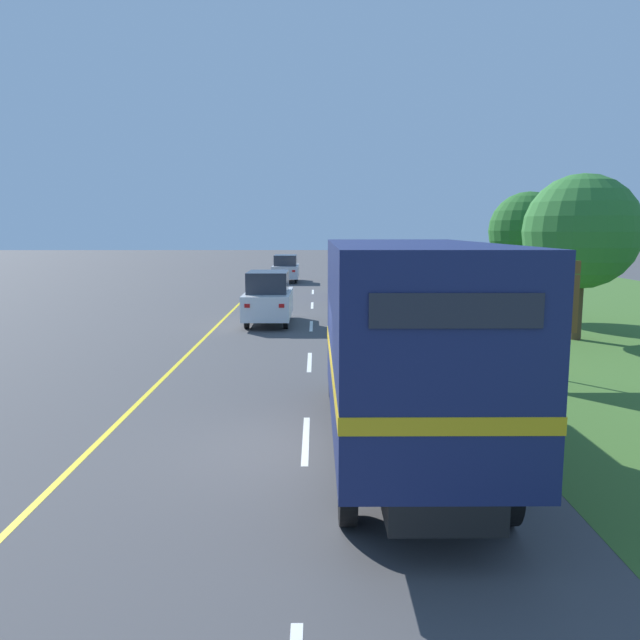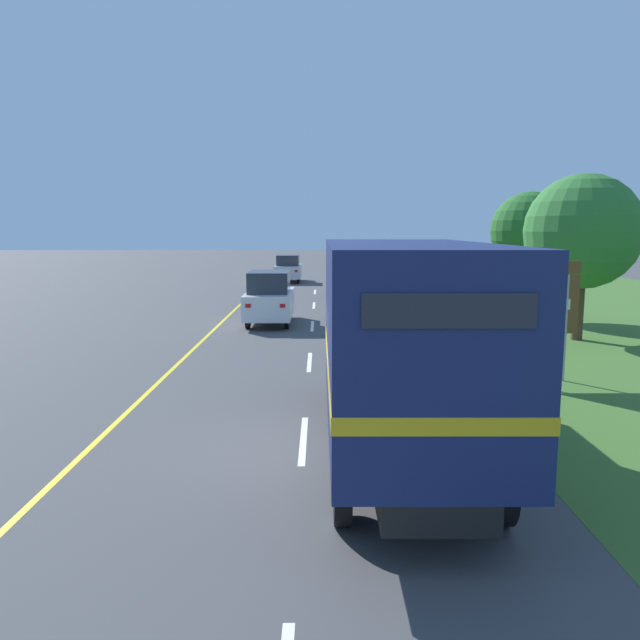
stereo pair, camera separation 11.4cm
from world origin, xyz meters
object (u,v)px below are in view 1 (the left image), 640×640
object	(u,v)px
highway_sign	(540,307)
lead_car_silver_ahead	(286,268)
delineator_post	(493,376)
horse_trailer_truck	(402,339)
roadside_tree_mid	(528,231)
lead_car_white	(268,298)
roadside_tree_near	(581,232)
lead_car_blue_ahead	(349,279)

from	to	relation	value
highway_sign	lead_car_silver_ahead	bearing A→B (deg)	104.78
delineator_post	horse_trailer_truck	bearing A→B (deg)	-125.51
horse_trailer_truck	highway_sign	xyz separation A→B (m)	(4.12, 5.16, -0.12)
roadside_tree_mid	lead_car_white	bearing A→B (deg)	-171.27
lead_car_white	roadside_tree_mid	distance (m)	11.21
lead_car_white	roadside_tree_near	world-z (taller)	roadside_tree_near
lead_car_blue_ahead	roadside_tree_mid	distance (m)	11.04
roadside_tree_mid	lead_car_silver_ahead	bearing A→B (deg)	121.47
lead_car_blue_ahead	lead_car_silver_ahead	distance (m)	10.73
highway_sign	delineator_post	xyz separation A→B (m)	(-1.56, -1.59, -1.36)
horse_trailer_truck	roadside_tree_near	distance (m)	13.40
lead_car_blue_ahead	lead_car_silver_ahead	bearing A→B (deg)	111.74
roadside_tree_mid	delineator_post	bearing A→B (deg)	-111.25
lead_car_white	roadside_tree_mid	xyz separation A→B (m)	(10.78, 1.66, 2.62)
lead_car_white	highway_sign	size ratio (longest dim) A/B	1.38
delineator_post	highway_sign	bearing A→B (deg)	45.42
horse_trailer_truck	lead_car_blue_ahead	distance (m)	24.32
lead_car_white	highway_sign	bearing A→B (deg)	-51.76
roadside_tree_mid	delineator_post	xyz separation A→B (m)	(-4.92, -12.66, -3.16)
roadside_tree_near	roadside_tree_mid	world-z (taller)	roadside_tree_near
lead_car_blue_ahead	delineator_post	size ratio (longest dim) A/B	4.73
lead_car_silver_ahead	highway_sign	world-z (taller)	highway_sign
lead_car_white	lead_car_blue_ahead	xyz separation A→B (m)	(3.72, 9.72, -0.05)
delineator_post	roadside_tree_near	bearing A→B (deg)	56.33
horse_trailer_truck	roadside_tree_mid	size ratio (longest dim) A/B	1.56
lead_car_white	roadside_tree_near	size ratio (longest dim) A/B	0.74
delineator_post	lead_car_silver_ahead	bearing A→B (deg)	101.26
lead_car_blue_ahead	delineator_post	bearing A→B (deg)	-84.11
horse_trailer_truck	roadside_tree_near	size ratio (longest dim) A/B	1.48
highway_sign	roadside_tree_mid	size ratio (longest dim) A/B	0.57
roadside_tree_near	delineator_post	distance (m)	9.45
lead_car_blue_ahead	roadside_tree_mid	world-z (taller)	roadside_tree_mid
horse_trailer_truck	highway_sign	bearing A→B (deg)	51.44
lead_car_white	roadside_tree_near	distance (m)	11.67
horse_trailer_truck	roadside_tree_near	world-z (taller)	roadside_tree_near
lead_car_blue_ahead	highway_sign	size ratio (longest dim) A/B	1.50
lead_car_white	roadside_tree_mid	size ratio (longest dim) A/B	0.78
highway_sign	roadside_tree_mid	bearing A→B (deg)	73.13
lead_car_silver_ahead	roadside_tree_near	xyz separation A→B (m)	(11.05, -23.27, 2.69)
roadside_tree_mid	delineator_post	world-z (taller)	roadside_tree_mid
lead_car_blue_ahead	delineator_post	distance (m)	20.83
lead_car_silver_ahead	highway_sign	size ratio (longest dim) A/B	1.39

